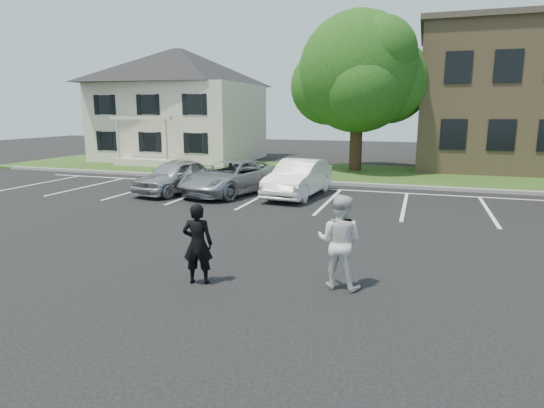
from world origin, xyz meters
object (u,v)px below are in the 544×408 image
object	(u,v)px
tree	(360,75)
car_silver_minivan	(232,177)
man_white_shirt	(339,242)
car_white_sedan	(299,178)
house	(180,105)
man_black_suit	(198,244)
car_silver_west	(176,176)

from	to	relation	value
tree	car_silver_minivan	size ratio (longest dim) A/B	1.77
man_white_shirt	car_white_sedan	size ratio (longest dim) A/B	0.41
tree	car_silver_minivan	xyz separation A→B (m)	(-3.98, -8.94, -4.66)
car_white_sedan	man_white_shirt	bearing A→B (deg)	-65.41
house	tree	size ratio (longest dim) A/B	1.17
tree	car_white_sedan	xyz separation A→B (m)	(-1.18, -8.63, -4.61)
man_black_suit	car_white_sedan	xyz separation A→B (m)	(-0.56, 9.89, -0.08)
man_white_shirt	car_silver_west	size ratio (longest dim) A/B	0.45
car_silver_west	car_white_sedan	world-z (taller)	car_white_sedan
house	man_white_shirt	world-z (taller)	house
car_silver_west	man_white_shirt	bearing A→B (deg)	-34.25
man_white_shirt	car_silver_west	bearing A→B (deg)	-37.77
car_silver_west	car_silver_minivan	distance (m)	2.41
man_white_shirt	car_silver_west	xyz separation A→B (m)	(-8.41, 8.40, -0.23)
tree	car_silver_west	distance (m)	12.30
man_white_shirt	car_silver_minivan	size ratio (longest dim) A/B	0.37
house	man_white_shirt	bearing A→B (deg)	-54.05
man_white_shirt	car_silver_minivan	xyz separation A→B (m)	(-6.06, 8.92, -0.23)
man_white_shirt	car_silver_west	distance (m)	11.89
man_black_suit	car_silver_west	size ratio (longest dim) A/B	0.40
house	car_white_sedan	distance (m)	16.47
man_black_suit	man_white_shirt	xyz separation A→B (m)	(2.70, 0.66, 0.11)
tree	car_silver_west	bearing A→B (deg)	-123.82
car_white_sedan	tree	bearing A→B (deg)	87.32
tree	man_black_suit	size ratio (longest dim) A/B	5.39
man_black_suit	car_silver_minivan	bearing A→B (deg)	-84.63
car_silver_west	car_silver_minivan	xyz separation A→B (m)	(2.35, 0.52, -0.01)
tree	car_silver_west	size ratio (longest dim) A/B	2.15
house	tree	world-z (taller)	tree
car_silver_minivan	man_black_suit	bearing A→B (deg)	-54.25
man_white_shirt	man_black_suit	bearing A→B (deg)	20.90
man_white_shirt	car_silver_minivan	bearing A→B (deg)	-48.61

